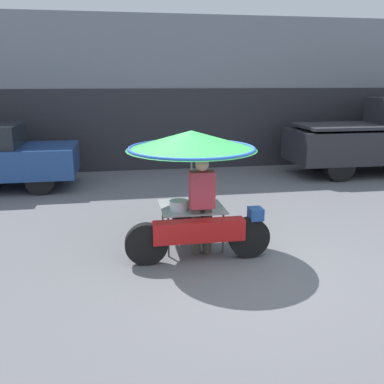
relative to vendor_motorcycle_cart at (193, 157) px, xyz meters
name	(u,v)px	position (x,y,z in m)	size (l,w,h in m)	color
ground_plane	(241,265)	(0.58, -0.85, -1.49)	(36.00, 36.00, 0.00)	slate
shopfront_building	(171,94)	(0.58, 7.32, 0.72)	(28.00, 2.06, 4.46)	gray
vendor_motorcycle_cart	(193,157)	(0.00, 0.00, 0.00)	(2.21, 2.06, 1.90)	black
vendor_person	(202,202)	(0.09, -0.31, -0.64)	(0.38, 0.22, 1.53)	#4C473D
pickup_truck	(383,138)	(6.40, 4.66, -0.47)	(5.18, 1.78, 2.15)	black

